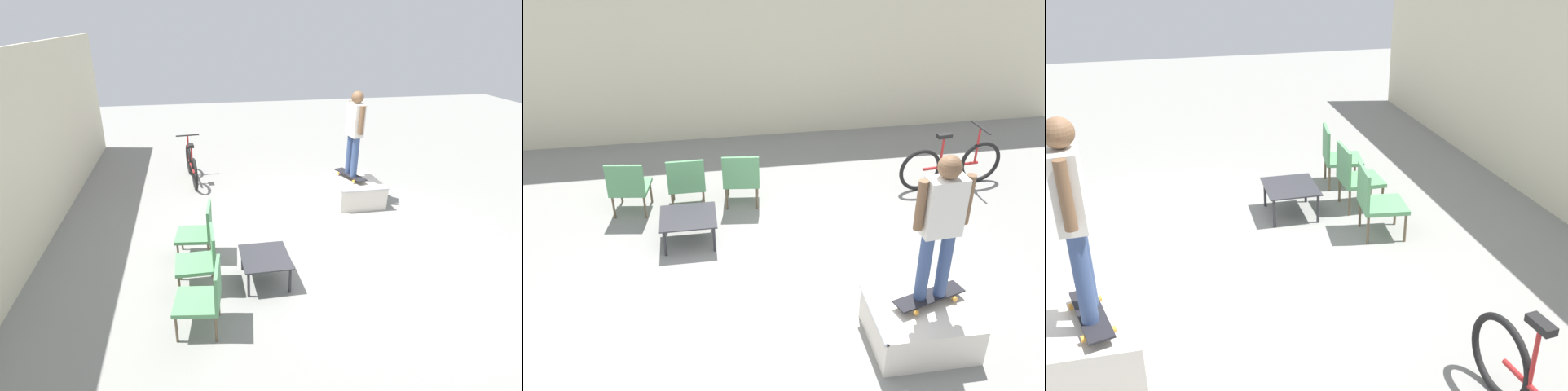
% 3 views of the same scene
% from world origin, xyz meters
% --- Properties ---
extents(ground_plane, '(24.00, 24.00, 0.00)m').
position_xyz_m(ground_plane, '(0.00, 0.00, 0.00)').
color(ground_plane, gray).
extents(house_wall_back, '(12.00, 0.06, 3.00)m').
position_xyz_m(house_wall_back, '(0.00, 4.45, 1.50)').
color(house_wall_back, beige).
rests_on(house_wall_back, ground_plane).
extents(skate_ramp_box, '(1.07, 0.91, 0.46)m').
position_xyz_m(skate_ramp_box, '(1.33, -1.07, 0.22)').
color(skate_ramp_box, silver).
rests_on(skate_ramp_box, ground_plane).
extents(skateboard_on_ramp, '(0.81, 0.42, 0.07)m').
position_xyz_m(skateboard_on_ramp, '(1.42, -1.00, 0.52)').
color(skateboard_on_ramp, black).
rests_on(skateboard_on_ramp, skate_ramp_box).
extents(person_skater, '(0.57, 0.23, 1.61)m').
position_xyz_m(person_skater, '(1.42, -1.00, 1.47)').
color(person_skater, '#384C7A').
rests_on(person_skater, skateboard_on_ramp).
extents(coffee_table, '(0.73, 0.65, 0.39)m').
position_xyz_m(coffee_table, '(-1.02, 1.16, 0.35)').
color(coffee_table, '#2D2D33').
rests_on(coffee_table, ground_plane).
extents(patio_chair_left, '(0.59, 0.59, 0.85)m').
position_xyz_m(patio_chair_left, '(-1.83, 2.00, 0.46)').
color(patio_chair_left, brown).
rests_on(patio_chair_left, ground_plane).
extents(patio_chair_center, '(0.52, 0.52, 0.85)m').
position_xyz_m(patio_chair_center, '(-1.02, 2.00, 0.46)').
color(patio_chair_center, brown).
rests_on(patio_chair_center, ground_plane).
extents(patio_chair_right, '(0.58, 0.58, 0.85)m').
position_xyz_m(patio_chair_right, '(-0.24, 2.00, 0.46)').
color(patio_chair_right, brown).
rests_on(patio_chair_right, ground_plane).
extents(bicycle, '(1.71, 0.52, 0.95)m').
position_xyz_m(bicycle, '(2.99, 2.07, 0.36)').
color(bicycle, black).
rests_on(bicycle, ground_plane).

